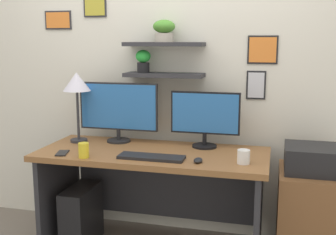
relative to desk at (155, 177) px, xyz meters
name	(u,v)px	position (x,y,z in m)	size (l,w,h in m)	color
back_wall_assembly	(168,62)	(0.00, 0.38, 0.81)	(4.40, 0.24, 2.70)	silver
desk	(155,177)	(0.00, 0.00, 0.00)	(1.61, 0.68, 0.75)	brown
monitor_left	(118,109)	(-0.33, 0.16, 0.46)	(0.62, 0.18, 0.46)	black
monitor_right	(205,117)	(0.33, 0.16, 0.43)	(0.50, 0.18, 0.41)	black
keyboard	(151,157)	(0.05, -0.23, 0.22)	(0.44, 0.14, 0.02)	black
computer_mouse	(198,160)	(0.36, -0.25, 0.23)	(0.06, 0.09, 0.03)	black
desk_lamp	(77,86)	(-0.63, 0.08, 0.64)	(0.21, 0.21, 0.53)	#2D2D33
cell_phone	(62,153)	(-0.58, -0.27, 0.22)	(0.07, 0.14, 0.01)	black
coffee_mug	(244,157)	(0.64, -0.20, 0.26)	(0.08, 0.08, 0.09)	white
pen_cup	(84,150)	(-0.40, -0.32, 0.26)	(0.07, 0.07, 0.10)	yellow
drawer_cabinet	(311,219)	(1.09, 0.00, -0.20)	(0.44, 0.50, 0.67)	brown
printer	(315,159)	(1.09, 0.00, 0.22)	(0.38, 0.34, 0.17)	black
computer_tower_left	(82,216)	(-0.55, -0.09, -0.32)	(0.18, 0.40, 0.45)	black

